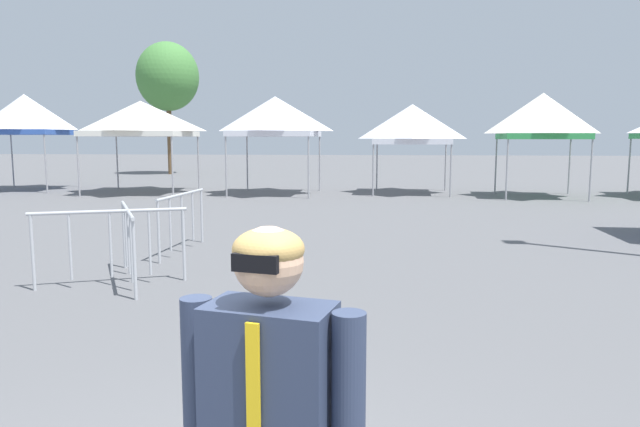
{
  "coord_description": "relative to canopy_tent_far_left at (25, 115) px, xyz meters",
  "views": [
    {
      "loc": [
        0.76,
        -2.07,
        2.06
      ],
      "look_at": [
        0.21,
        3.74,
        1.3
      ],
      "focal_mm": 32.54,
      "sensor_mm": 36.0,
      "label": 1
    }
  ],
  "objects": [
    {
      "name": "canopy_tent_behind_center",
      "position": [
        5.07,
        -0.8,
        -0.21
      ],
      "size": [
        3.65,
        3.65,
        3.44
      ],
      "color": "#9E9EA3",
      "rests_on": "ground"
    },
    {
      "name": "canopy_tent_center",
      "position": [
        19.58,
        -1.02,
        -0.17
      ],
      "size": [
        2.93,
        2.93,
        3.61
      ],
      "color": "#9E9EA3",
      "rests_on": "ground"
    },
    {
      "name": "crowd_barrier_mid_lot",
      "position": [
        10.32,
        -14.14,
        -2.23
      ],
      "size": [
        1.02,
        1.89,
        1.08
      ],
      "color": "#B7BABF",
      "rests_on": "ground"
    },
    {
      "name": "canopy_tent_far_left",
      "position": [
        0.0,
        0.0,
        0.0
      ],
      "size": [
        3.18,
        3.18,
        3.78
      ],
      "color": "#9E9EA3",
      "rests_on": "ground"
    },
    {
      "name": "tree_behind_tents_right",
      "position": [
        2.05,
        10.58,
        2.52
      ],
      "size": [
        3.5,
        3.5,
        7.46
      ],
      "color": "brown",
      "rests_on": "ground"
    },
    {
      "name": "crowd_barrier_by_lift",
      "position": [
        10.34,
        -11.89,
        -2.23
      ],
      "size": [
        0.18,
        2.1,
        1.08
      ],
      "color": "#B7BABF",
      "rests_on": "ground"
    },
    {
      "name": "canopy_tent_far_right",
      "position": [
        15.17,
        -0.03,
        -0.41
      ],
      "size": [
        2.98,
        2.98,
        3.31
      ],
      "color": "#9E9EA3",
      "rests_on": "ground"
    },
    {
      "name": "canopy_tent_behind_right",
      "position": [
        10.16,
        -0.81,
        -0.14
      ],
      "size": [
        3.16,
        3.16,
        3.57
      ],
      "color": "#9E9EA3",
      "rests_on": "ground"
    },
    {
      "name": "crowd_barrier_near_person",
      "position": [
        10.15,
        -14.34,
        -2.23
      ],
      "size": [
        1.97,
        0.83,
        1.08
      ],
      "color": "#B7BABF",
      "rests_on": "ground"
    }
  ]
}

